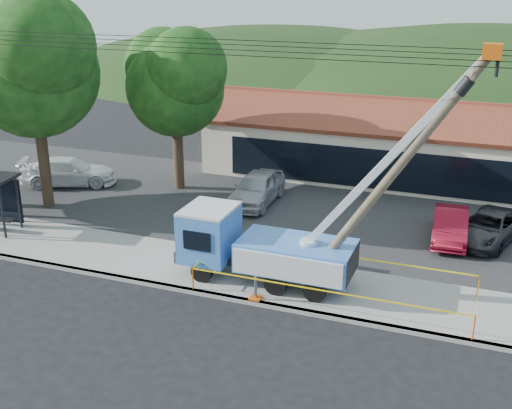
{
  "coord_description": "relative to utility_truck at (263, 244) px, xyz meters",
  "views": [
    {
      "loc": [
        8.98,
        -17.36,
        11.48
      ],
      "look_at": [
        0.57,
        5.0,
        2.78
      ],
      "focal_mm": 45.0,
      "sensor_mm": 36.0,
      "label": 1
    }
  ],
  "objects": [
    {
      "name": "utility_truck",
      "position": [
        0.0,
        0.0,
        0.0
      ],
      "size": [
        11.02,
        3.64,
        9.3
      ],
      "color": "black",
      "rests_on": "ground"
    },
    {
      "name": "tree_west_near",
      "position": [
        -13.29,
        4.13,
        5.88
      ],
      "size": [
        7.56,
        6.72,
        10.8
      ],
      "color": "#332316",
      "rests_on": "ground"
    },
    {
      "name": "car_red",
      "position": [
        6.48,
        6.73,
        -1.64
      ],
      "size": [
        1.72,
        4.31,
        1.39
      ],
      "primitive_type": "imported",
      "rotation": [
        0.0,
        0.0,
        0.06
      ],
      "color": "maroon",
      "rests_on": "ground"
    },
    {
      "name": "curb",
      "position": [
        -1.29,
        -1.77,
        -1.57
      ],
      "size": [
        60.0,
        0.25,
        0.15
      ],
      "primitive_type": "cube",
      "color": "#9B9791",
      "rests_on": "ground"
    },
    {
      "name": "strip_mall",
      "position": [
        2.71,
        16.11,
        0.24
      ],
      "size": [
        22.5,
        8.53,
        4.67
      ],
      "color": "beige",
      "rests_on": "ground"
    },
    {
      "name": "tree_lot",
      "position": [
        -8.29,
        9.13,
        4.57
      ],
      "size": [
        6.3,
        5.6,
        8.94
      ],
      "color": "#332316",
      "rests_on": "ground"
    },
    {
      "name": "car_white",
      "position": [
        -14.37,
        7.43,
        -1.64
      ],
      "size": [
        5.67,
        4.09,
        1.53
      ],
      "primitive_type": "imported",
      "rotation": [
        0.0,
        0.0,
        1.99
      ],
      "color": "white",
      "rests_on": "ground"
    },
    {
      "name": "sidewalk",
      "position": [
        -1.29,
        0.13,
        -1.57
      ],
      "size": [
        60.0,
        4.0,
        0.15
      ],
      "primitive_type": "cube",
      "color": "#9B9791",
      "rests_on": "ground"
    },
    {
      "name": "car_silver",
      "position": [
        -3.35,
        8.24,
        -1.64
      ],
      "size": [
        2.01,
        4.88,
        1.65
      ],
      "primitive_type": "imported",
      "rotation": [
        0.0,
        0.0,
        0.01
      ],
      "color": "#ABACB2",
      "rests_on": "ground"
    },
    {
      "name": "hill_center",
      "position": [
        8.71,
        51.13,
        -1.64
      ],
      "size": [
        89.6,
        64.0,
        32.0
      ],
      "primitive_type": "ellipsoid",
      "color": "#1A3112",
      "rests_on": "ground"
    },
    {
      "name": "ground",
      "position": [
        -1.29,
        -3.87,
        -1.64
      ],
      "size": [
        120.0,
        120.0,
        0.0
      ],
      "primitive_type": "plane",
      "color": "black",
      "rests_on": "ground"
    },
    {
      "name": "leaning_pole",
      "position": [
        4.82,
        -0.0,
        3.5
      ],
      "size": [
        6.11,
        1.94,
        9.24
      ],
      "color": "brown",
      "rests_on": "ground"
    },
    {
      "name": "car_dark",
      "position": [
        8.09,
        7.21,
        -1.64
      ],
      "size": [
        3.71,
        5.27,
        1.34
      ],
      "primitive_type": "imported",
      "rotation": [
        0.0,
        0.0,
        -0.35
      ],
      "color": "black",
      "rests_on": "ground"
    },
    {
      "name": "parking_lot",
      "position": [
        -1.29,
        8.13,
        -1.59
      ],
      "size": [
        60.0,
        12.0,
        0.1
      ],
      "primitive_type": "cube",
      "color": "#28282B",
      "rests_on": "ground"
    },
    {
      "name": "hill_west",
      "position": [
        -16.29,
        51.13,
        -1.64
      ],
      "size": [
        78.4,
        56.0,
        28.0
      ],
      "primitive_type": "ellipsoid",
      "color": "#1A3112",
      "rests_on": "ground"
    },
    {
      "name": "caution_tape",
      "position": [
        2.86,
        -0.15,
        -0.81
      ],
      "size": [
        10.18,
        3.16,
        0.91
      ],
      "color": "#D7530B",
      "rests_on": "ground"
    }
  ]
}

